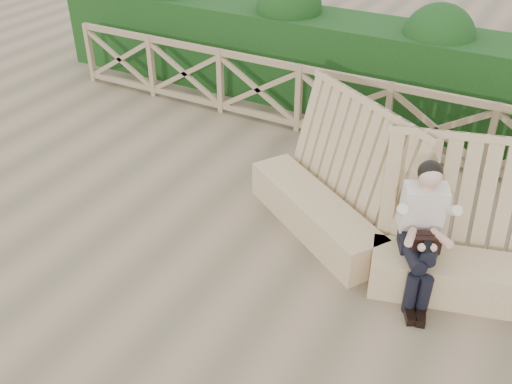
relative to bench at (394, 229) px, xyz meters
The scene contains 5 objects.
ground 2.00m from the bench, 143.80° to the right, with size 60.00×60.00×0.00m, color brown.
bench is the anchor object (origin of this frame).
woman 0.63m from the bench, 45.46° to the right, with size 0.63×0.95×1.48m.
guardrail 2.83m from the bench, 124.05° to the left, with size 10.10×0.09×1.10m.
hedge 3.90m from the bench, 114.08° to the left, with size 12.00×1.20×1.50m, color black.
Camera 1 is at (2.69, -3.99, 4.20)m, focal length 40.00 mm.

